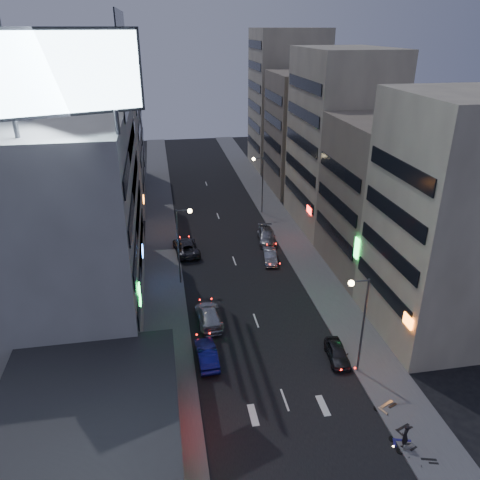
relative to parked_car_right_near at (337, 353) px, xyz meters
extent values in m
plane|color=black|center=(-5.25, -7.62, -0.64)|extent=(180.00, 180.00, 0.00)
cube|color=#4C4C4F|center=(-13.25, 22.38, -0.58)|extent=(4.00, 120.00, 0.12)
cube|color=#4C4C4F|center=(2.75, 22.38, -0.58)|extent=(4.00, 120.00, 0.12)
cube|color=beige|center=(-19.25, -5.62, 1.16)|extent=(8.00, 12.00, 3.60)
cube|color=black|center=(-18.25, -5.62, 3.11)|extent=(11.00, 13.00, 0.25)
cube|color=black|center=(-14.15, -5.62, 2.46)|extent=(0.12, 4.00, 0.90)
cube|color=#FF1E14|center=(-14.07, -5.62, 2.46)|extent=(0.04, 3.70, 0.70)
cube|color=#ACACA7|center=(-22.25, 12.38, 8.36)|extent=(14.00, 24.00, 18.00)
cube|color=beige|center=(9.75, 2.88, 9.36)|extent=(10.00, 11.00, 20.00)
cube|color=gray|center=(10.25, 14.38, 7.36)|extent=(11.00, 12.00, 16.00)
cube|color=beige|center=(9.75, 27.38, 10.36)|extent=(10.00, 14.00, 22.00)
cube|color=#ACACA7|center=(-20.75, 37.38, 9.36)|extent=(11.00, 10.00, 20.00)
cube|color=gray|center=(-21.25, 50.38, 6.86)|extent=(12.00, 10.00, 15.00)
cube|color=gray|center=(10.25, 42.38, 8.36)|extent=(11.00, 12.00, 18.00)
cube|color=beige|center=(10.75, 56.38, 11.36)|extent=(12.00, 12.00, 24.00)
cylinder|color=#595B60|center=(-21.25, 2.38, 18.11)|extent=(0.30, 0.30, 1.50)
cylinder|color=#595B60|center=(-15.25, 2.38, 18.11)|extent=(0.30, 0.30, 1.50)
cube|color=black|center=(-18.25, 2.38, 21.06)|extent=(9.52, 3.75, 5.00)
cube|color=#BFE7FF|center=(-18.17, 2.17, 21.06)|extent=(9.04, 3.34, 4.60)
cylinder|color=#595B60|center=(1.05, -1.62, 3.48)|extent=(0.16, 0.16, 8.00)
cylinder|color=#595B60|center=(0.35, -1.62, 7.38)|extent=(1.40, 0.10, 0.10)
sphere|color=#FFD88C|center=(-0.25, -1.62, 7.28)|extent=(0.44, 0.44, 0.44)
cylinder|color=#595B60|center=(-11.55, 14.38, 3.48)|extent=(0.16, 0.16, 8.00)
cylinder|color=#595B60|center=(-10.85, 14.38, 7.38)|extent=(1.40, 0.10, 0.10)
sphere|color=#FFD88C|center=(-10.25, 14.38, 7.28)|extent=(0.44, 0.44, 0.44)
cylinder|color=#595B60|center=(1.05, 32.38, 3.48)|extent=(0.16, 0.16, 8.00)
cylinder|color=#595B60|center=(0.35, 32.38, 7.38)|extent=(1.40, 0.10, 0.10)
sphere|color=#FFD88C|center=(-0.25, 32.38, 7.28)|extent=(0.44, 0.44, 0.44)
imported|color=#292A2F|center=(0.00, 0.00, 0.00)|extent=(1.88, 3.87, 1.27)
imported|color=#A9AAB1|center=(-1.30, 17.56, 0.02)|extent=(1.90, 4.12, 1.31)
imported|color=#2C2B31|center=(-10.45, 21.41, 0.15)|extent=(3.13, 5.86, 1.57)
imported|color=gray|center=(-0.49, 22.84, 0.10)|extent=(2.67, 5.28, 1.47)
imported|color=navy|center=(-10.25, 1.56, 0.07)|extent=(1.68, 4.35, 1.41)
imported|color=#ADAFB5|center=(-9.46, 6.84, 0.10)|extent=(2.26, 5.15, 1.47)
imported|color=black|center=(1.05, -8.90, 0.33)|extent=(0.73, 0.70, 1.69)
camera|label=1|loc=(-12.83, -28.17, 23.58)|focal=35.00mm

